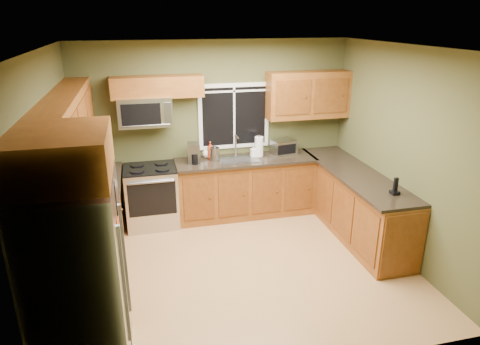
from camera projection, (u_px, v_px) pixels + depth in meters
name	position (u px, v px, depth m)	size (l,w,h in m)	color
floor	(243.00, 266.00, 5.49)	(4.20, 4.20, 0.00)	#AE7F4C
ceiling	(243.00, 48.00, 4.55)	(4.20, 4.20, 0.00)	white
back_wall	(215.00, 130.00, 6.66)	(4.20, 4.20, 0.00)	#484B28
front_wall	(297.00, 240.00, 3.38)	(4.20, 4.20, 0.00)	#484B28
left_wall	(52.00, 182.00, 4.56)	(3.60, 3.60, 0.00)	#484B28
right_wall	(401.00, 154.00, 5.48)	(3.60, 3.60, 0.00)	#484B28
window	(234.00, 116.00, 6.64)	(1.12, 0.03, 1.02)	white
base_cabinets_left	(95.00, 233.00, 5.37)	(0.60, 2.65, 0.90)	brown
countertop_left	(92.00, 199.00, 5.21)	(0.65, 2.65, 0.04)	black
base_cabinets_back	(245.00, 188.00, 6.79)	(2.17, 0.60, 0.90)	brown
countertop_back	(246.00, 160.00, 6.61)	(2.17, 0.65, 0.04)	black
base_cabinets_peninsula	(354.00, 203.00, 6.22)	(0.60, 2.52, 0.90)	brown
countertop_peninsula	(355.00, 173.00, 6.06)	(0.65, 2.50, 0.04)	black
upper_cabinets_left	(68.00, 124.00, 4.85)	(0.33, 2.65, 0.72)	brown
upper_cabinets_back_left	(157.00, 87.00, 6.08)	(1.30, 0.33, 0.30)	brown
upper_cabinets_back_right	(308.00, 95.00, 6.66)	(1.30, 0.33, 0.72)	brown
upper_cabinet_over_fridge	(60.00, 156.00, 3.22)	(0.72, 0.90, 0.38)	brown
refrigerator	(80.00, 283.00, 3.61)	(0.74, 0.90, 1.80)	#B7B7BC
range	(152.00, 196.00, 6.43)	(0.76, 0.69, 0.94)	#B7B7BC
microwave	(145.00, 111.00, 6.12)	(0.76, 0.41, 0.42)	#B7B7BC
sink	(238.00, 158.00, 6.59)	(0.60, 0.42, 0.36)	slate
toaster_oven	(284.00, 147.00, 6.80)	(0.41, 0.34, 0.23)	#B7B7BC
coffee_maker	(194.00, 154.00, 6.39)	(0.20, 0.26, 0.30)	slate
kettle	(215.00, 153.00, 6.48)	(0.19, 0.19, 0.26)	#B7B7BC
paper_towel_roll	(259.00, 146.00, 6.68)	(0.14, 0.14, 0.34)	white
soap_bottle_a	(210.00, 150.00, 6.58)	(0.10, 0.10, 0.27)	red
soap_bottle_b	(254.00, 151.00, 6.67)	(0.09, 0.09, 0.19)	white
soap_bottle_c	(207.00, 152.00, 6.64)	(0.14, 0.14, 0.18)	white
cordless_phone	(395.00, 189.00, 5.28)	(0.10, 0.10, 0.22)	black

